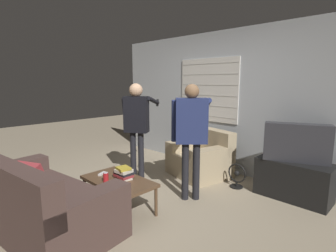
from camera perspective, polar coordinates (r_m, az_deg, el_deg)
ground_plane at (r=3.81m, az=-6.76°, el=-16.09°), size 16.00×16.00×0.00m
wall_back at (r=4.97m, az=11.46°, el=5.24°), size 5.20×0.08×2.55m
couch_blue at (r=3.40m, az=-26.56°, el=-14.68°), size 2.00×1.19×0.87m
armchair_beige at (r=4.73m, az=7.28°, el=-6.89°), size 1.12×1.03×0.80m
coffee_table at (r=3.48m, az=-10.72°, el=-12.03°), size 0.98×0.55×0.42m
tv_stand at (r=4.20m, az=25.66°, el=-10.49°), size 0.98×0.46×0.55m
tv at (r=4.05m, az=26.22°, el=-3.25°), size 0.87×0.51×0.53m
person_left_standing at (r=4.45m, az=-6.84°, el=1.56°), size 0.50×0.81×1.62m
person_right_standing at (r=3.59m, az=5.09°, el=-0.40°), size 0.50×0.81×1.62m
book_stack at (r=3.47m, az=-9.62°, el=-10.03°), size 0.25×0.19×0.16m
soda_can at (r=3.40m, az=-13.38°, el=-10.84°), size 0.07×0.07×0.13m
spare_remote at (r=3.69m, az=-14.20°, el=-10.02°), size 0.09×0.13×0.02m
floor_fan at (r=4.33m, az=14.74°, el=-10.54°), size 0.31×0.20×0.38m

